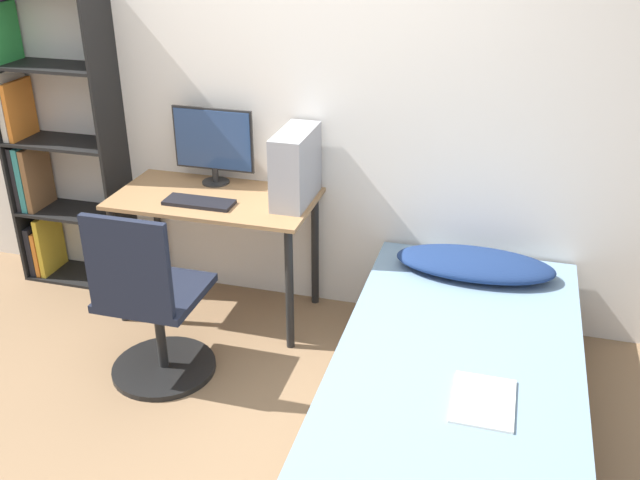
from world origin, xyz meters
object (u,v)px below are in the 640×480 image
(bed, at_px, (455,395))
(keyboard, at_px, (199,202))
(monitor, at_px, (213,143))
(office_chair, at_px, (152,315))
(pc_tower, at_px, (296,167))
(bookshelf, at_px, (47,151))

(bed, bearing_deg, keyboard, 157.82)
(monitor, relative_size, keyboard, 1.25)
(office_chair, distance_m, keyboard, 0.67)
(pc_tower, bearing_deg, office_chair, -124.14)
(office_chair, bearing_deg, bed, -1.14)
(bookshelf, relative_size, office_chair, 1.89)
(monitor, bearing_deg, bed, -31.22)
(bookshelf, xyz_separation_m, keyboard, (1.10, -0.26, -0.10))
(bookshelf, bearing_deg, keyboard, -13.55)
(office_chair, bearing_deg, bookshelf, 142.24)
(bed, xyz_separation_m, keyboard, (-1.46, 0.60, 0.52))
(keyboard, bearing_deg, pc_tower, 20.95)
(bed, distance_m, pc_tower, 1.43)
(monitor, xyz_separation_m, pc_tower, (0.52, -0.13, -0.04))
(monitor, bearing_deg, keyboard, -83.32)
(bed, relative_size, pc_tower, 4.91)
(bookshelf, height_order, keyboard, bookshelf)
(keyboard, xyz_separation_m, pc_tower, (0.49, 0.19, 0.19))
(bed, height_order, monitor, monitor)
(bookshelf, relative_size, keyboard, 4.79)
(bookshelf, height_order, monitor, bookshelf)
(bed, bearing_deg, bookshelf, 161.41)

